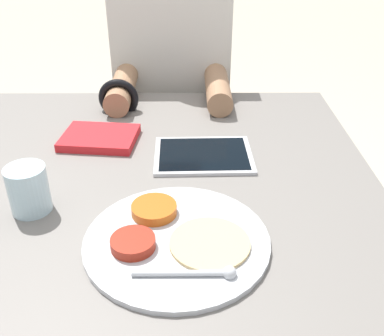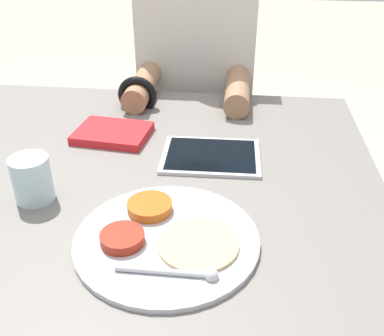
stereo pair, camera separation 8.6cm
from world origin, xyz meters
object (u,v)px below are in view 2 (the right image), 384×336
Objects in this scene: thali_tray at (165,237)px; red_notebook at (113,134)px; tablet_device at (211,156)px; person_diner at (197,115)px; drinking_glass at (32,179)px.

red_notebook is at bearing 117.06° from thali_tray.
red_notebook is 0.84× the size of tablet_device.
tablet_device is at bearing 79.03° from thali_tray.
red_notebook is at bearing -108.67° from person_diner.
red_notebook is 0.26m from tablet_device.
thali_tray is 1.69× the size of red_notebook.
thali_tray is 0.30m from tablet_device.
thali_tray is at bearing -87.94° from person_diner.
drinking_glass reaches higher than red_notebook.
person_diner is at bearing 92.06° from thali_tray.
person_diner is (0.16, 0.47, -0.15)m from red_notebook.
thali_tray reaches higher than red_notebook.
person_diner is 0.81m from drinking_glass.
drinking_glass is at bearing -107.76° from person_diner.
drinking_glass is at bearing -148.71° from tablet_device.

